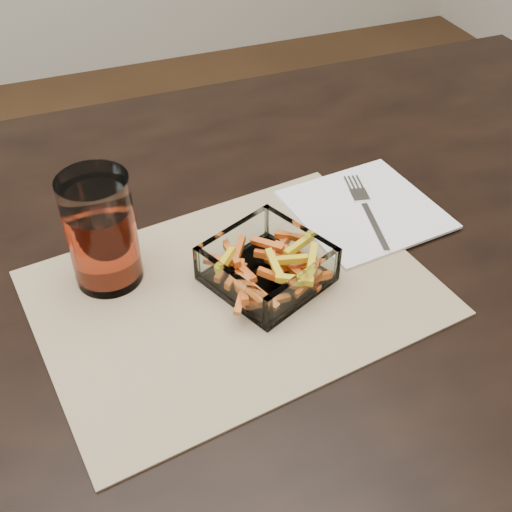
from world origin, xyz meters
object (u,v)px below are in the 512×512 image
at_px(glass_bowl, 267,267).
at_px(tumbler, 102,234).
at_px(fork, 366,208).
at_px(dining_table, 207,304).

xyz_separation_m(glass_bowl, tumbler, (-0.18, 0.07, 0.05)).
height_order(tumbler, fork, tumbler).
relative_size(tumbler, fork, 0.84).
xyz_separation_m(dining_table, tumbler, (-0.12, 0.00, 0.16)).
height_order(dining_table, fork, fork).
bearing_deg(tumbler, glass_bowl, -22.75).
bearing_deg(fork, tumbler, -167.65).
height_order(dining_table, tumbler, tumbler).
bearing_deg(glass_bowl, tumbler, 157.25).
xyz_separation_m(dining_table, glass_bowl, (0.06, -0.07, 0.11)).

